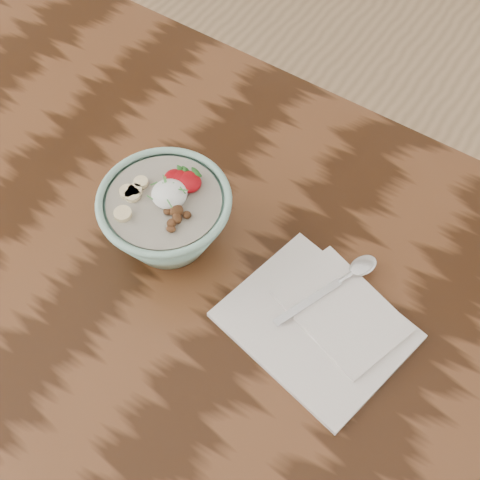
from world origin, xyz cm
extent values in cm
cube|color=black|center=(0.00, 0.00, 73.00)|extent=(160.00, 90.00, 4.00)
cylinder|color=#4C2D19|center=(-72.00, 37.00, 35.50)|extent=(7.00, 7.00, 71.00)
cylinder|color=#8EBFAC|center=(3.89, 5.61, 75.58)|extent=(8.06, 8.06, 1.15)
torus|color=#8EBFAC|center=(3.89, 5.61, 84.99)|extent=(18.34, 18.34, 1.06)
cylinder|color=#A49A88|center=(3.89, 5.61, 84.41)|extent=(15.55, 15.55, 0.96)
ellipsoid|color=white|center=(4.35, 6.38, 85.81)|extent=(4.81, 4.81, 2.64)
ellipsoid|color=#9F070E|center=(3.12, 9.01, 85.64)|extent=(2.72, 2.99, 1.50)
cone|color=#286623|center=(3.12, 10.24, 85.94)|extent=(1.40, 1.03, 1.52)
ellipsoid|color=#9F070E|center=(5.04, 9.62, 85.72)|extent=(3.03, 3.33, 1.67)
cone|color=#286623|center=(5.04, 10.99, 86.02)|extent=(1.40, 1.03, 1.52)
ellipsoid|color=#9F070E|center=(3.78, 9.20, 85.67)|extent=(2.84, 3.12, 1.56)
cone|color=#286623|center=(3.78, 10.48, 85.97)|extent=(1.40, 1.03, 1.52)
ellipsoid|color=#9F070E|center=(5.57, 9.46, 85.68)|extent=(2.88, 3.16, 1.58)
cone|color=#286623|center=(5.57, 10.76, 85.98)|extent=(1.40, 1.03, 1.52)
cylinder|color=beige|center=(0.93, 0.71, 85.29)|extent=(2.38, 2.38, 0.70)
cylinder|color=beige|center=(-0.33, 6.10, 85.29)|extent=(1.97, 1.97, 0.70)
cylinder|color=beige|center=(-0.11, 4.59, 85.29)|extent=(1.92, 1.92, 0.70)
cylinder|color=beige|center=(-0.83, 3.87, 85.29)|extent=(2.20, 2.20, 0.70)
cylinder|color=beige|center=(0.09, 3.78, 85.29)|extent=(2.07, 2.07, 0.70)
ellipsoid|color=#5A311A|center=(6.39, 5.15, 85.46)|extent=(1.93, 2.01, 1.14)
ellipsoid|color=#5A311A|center=(7.19, 3.01, 85.38)|extent=(1.45, 1.56, 0.97)
ellipsoid|color=#5A311A|center=(8.02, 5.23, 85.30)|extent=(1.38, 1.34, 0.78)
ellipsoid|color=#5A311A|center=(7.37, 4.00, 85.50)|extent=(2.11, 2.03, 1.15)
ellipsoid|color=#5A311A|center=(7.65, 2.26, 85.34)|extent=(1.54, 1.36, 0.66)
ellipsoid|color=#5A311A|center=(6.12, 5.06, 85.45)|extent=(1.75, 1.59, 0.92)
ellipsoid|color=#5A311A|center=(6.63, 4.90, 85.53)|extent=(2.48, 2.47, 1.46)
ellipsoid|color=#5A311A|center=(5.68, 4.30, 85.36)|extent=(1.76, 1.70, 0.76)
cylinder|color=#3D8839|center=(3.62, 6.72, 86.89)|extent=(1.21, 0.27, 0.22)
cylinder|color=#3D8839|center=(6.00, 7.34, 86.89)|extent=(1.25, 0.72, 0.23)
cylinder|color=#3D8839|center=(5.85, 4.58, 86.89)|extent=(1.38, 0.84, 0.23)
cylinder|color=#3D8839|center=(6.00, 7.28, 86.89)|extent=(1.33, 0.69, 0.23)
cylinder|color=#3D8839|center=(3.95, 6.99, 86.89)|extent=(0.93, 1.38, 0.23)
cylinder|color=#3D8839|center=(3.07, 7.44, 86.89)|extent=(0.88, 0.88, 0.22)
cylinder|color=#3D8839|center=(2.89, 7.34, 86.89)|extent=(1.33, 1.21, 0.24)
cylinder|color=#3D8839|center=(4.01, 7.09, 86.89)|extent=(1.09, 0.36, 0.22)
cylinder|color=#3D8839|center=(3.15, 3.95, 86.89)|extent=(1.01, 0.27, 0.21)
cylinder|color=#3D8839|center=(2.17, 6.03, 86.89)|extent=(0.62, 0.97, 0.21)
cube|color=white|center=(28.52, 5.42, 75.44)|extent=(26.23, 22.79, 0.88)
cube|color=white|center=(30.29, 8.95, 76.15)|extent=(19.47, 16.02, 0.53)
cube|color=silver|center=(26.07, 7.27, 76.58)|extent=(4.98, 10.73, 0.34)
cylinder|color=silver|center=(28.59, 13.80, 76.75)|extent=(1.67, 2.94, 0.67)
ellipsoid|color=silver|center=(29.59, 16.38, 76.87)|extent=(4.35, 5.19, 0.92)
camera|label=1|loc=(41.72, -32.65, 156.84)|focal=50.00mm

